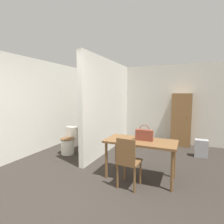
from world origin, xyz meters
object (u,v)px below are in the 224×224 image
Objects in this scene: handbag at (144,135)px; wooden_cabinet at (181,120)px; toilet at (69,142)px; space_heater at (201,148)px; dining_table at (141,145)px; wooden_chair at (128,161)px.

wooden_cabinet is at bearing 77.56° from handbag.
space_heater is at bearing 18.85° from toilet.
dining_table reaches higher than toilet.
wooden_chair is 1.98× the size of space_heater.
wooden_chair is 0.60m from handbag.
wooden_cabinet reaches higher than dining_table.
handbag reaches higher than toilet.
handbag reaches higher than wooden_chair.
space_heater is at bearing -58.02° from wooden_cabinet.
dining_table is 1.90× the size of toilet.
dining_table is 2.61m from wooden_cabinet.
dining_table is 0.47m from wooden_chair.
wooden_cabinet is 1.14m from space_heater.
toilet is at bearing -144.46° from wooden_cabinet.
toilet is at bearing 165.21° from handbag.
space_heater is (0.52, -0.83, -0.58)m from wooden_cabinet.
wooden_chair is 0.55× the size of wooden_cabinet.
toilet is 2.29m from handbag.
wooden_cabinet is at bearing 76.41° from dining_table.
handbag is (0.16, 0.46, 0.36)m from wooden_chair.
dining_table is at bearing -154.00° from handbag.
wooden_cabinet is at bearing 35.54° from toilet.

